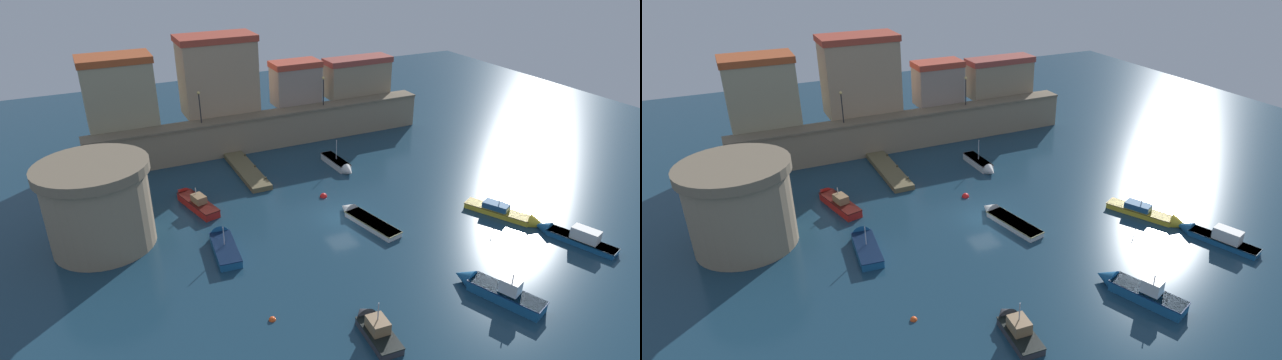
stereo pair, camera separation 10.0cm
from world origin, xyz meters
TOP-DOWN VIEW (x-y plane):
  - ground_plane at (0.00, 0.00)m, footprint 107.52×107.52m
  - quay_wall at (0.00, 19.03)m, footprint 39.95×2.52m
  - old_town_backdrop at (-3.79, 22.22)m, footprint 36.85×4.79m
  - fortress_tower at (-19.51, 4.64)m, footprint 8.68×8.68m
  - pier_dock at (-4.61, 12.97)m, footprint 2.09×9.91m
  - quay_lamp_0 at (-7.54, 19.03)m, footprint 0.32×0.32m
  - quay_lamp_1 at (7.39, 19.03)m, footprint 0.32×0.32m
  - moored_boat_0 at (13.44, -6.38)m, footprint 4.50×7.12m
  - moored_boat_1 at (4.82, 9.86)m, footprint 1.51×5.76m
  - moored_boat_2 at (-11.39, 8.18)m, footprint 3.10×7.07m
  - moored_boat_3 at (-10.98, 0.07)m, footprint 2.28×6.40m
  - moored_boat_4 at (-5.11, -13.88)m, footprint 1.86×4.76m
  - moored_boat_5 at (4.47, -14.40)m, footprint 3.83×6.70m
  - moored_boat_6 at (1.38, -1.16)m, footprint 2.97×7.19m
  - moored_boat_7 at (15.35, -11.57)m, footprint 3.43×6.87m
  - mooring_buoy_0 at (0.29, 4.46)m, footprint 0.71×0.71m
  - mooring_buoy_1 at (-10.58, -10.01)m, footprint 0.48×0.48m

SIDE VIEW (x-z plane):
  - ground_plane at x=0.00m, z-range 0.00..0.00m
  - mooring_buoy_0 at x=0.29m, z-range -0.36..0.36m
  - mooring_buoy_1 at x=-10.58m, z-range -0.24..0.24m
  - pier_dock at x=-4.61m, z-range -0.09..0.61m
  - moored_boat_6 at x=1.38m, z-range -0.47..1.01m
  - moored_boat_0 at x=13.44m, z-range -1.13..1.86m
  - moored_boat_3 at x=-10.98m, z-range -1.01..1.77m
  - moored_boat_1 at x=4.82m, z-range -1.18..2.01m
  - moored_boat_4 at x=-5.11m, z-range -1.12..1.98m
  - moored_boat_7 at x=15.35m, z-range -0.48..1.40m
  - moored_boat_2 at x=-11.39m, z-range -0.70..1.65m
  - moored_boat_5 at x=4.47m, z-range -0.78..1.86m
  - quay_wall at x=0.00m, z-range 0.02..4.14m
  - fortress_tower at x=-19.51m, z-range 0.06..7.25m
  - quay_lamp_1 at x=7.39m, z-range 4.70..8.18m
  - quay_lamp_0 at x=-7.54m, z-range 4.70..8.25m
  - old_town_backdrop at x=-3.79m, z-range 3.19..12.15m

